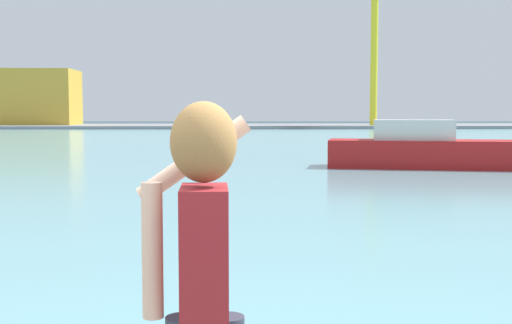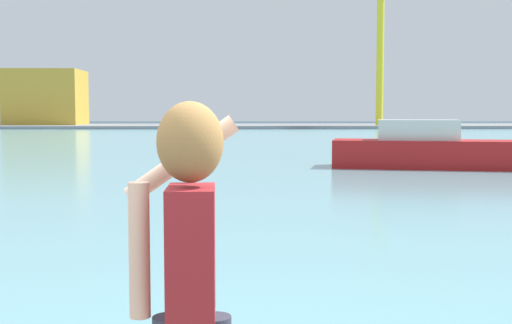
% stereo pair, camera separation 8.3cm
% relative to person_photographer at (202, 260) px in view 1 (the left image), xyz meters
% --- Properties ---
extents(ground_plane, '(220.00, 220.00, 0.00)m').
position_rel_person_photographer_xyz_m(ground_plane, '(0.05, 50.10, -1.59)').
color(ground_plane, '#334751').
extents(harbor_water, '(140.00, 100.00, 0.02)m').
position_rel_person_photographer_xyz_m(harbor_water, '(0.05, 52.10, -1.58)').
color(harbor_water, '#6BA8B2').
rests_on(harbor_water, ground_plane).
extents(far_shore_dock, '(140.00, 20.00, 0.43)m').
position_rel_person_photographer_xyz_m(far_shore_dock, '(0.05, 92.10, -1.38)').
color(far_shore_dock, gray).
rests_on(far_shore_dock, ground_plane).
extents(person_photographer, '(0.53, 0.55, 1.74)m').
position_rel_person_photographer_xyz_m(person_photographer, '(0.00, 0.00, 0.00)').
color(person_photographer, '#2D3342').
rests_on(person_photographer, quay_promenade).
extents(boat_moored, '(9.13, 4.08, 1.91)m').
position_rel_person_photographer_xyz_m(boat_moored, '(8.30, 22.34, -0.86)').
color(boat_moored, '#B21919').
rests_on(boat_moored, harbor_water).
extents(warehouse_left, '(10.57, 8.42, 8.05)m').
position_rel_person_photographer_xyz_m(warehouse_left, '(-28.07, 93.10, 2.86)').
color(warehouse_left, gold).
rests_on(warehouse_left, far_shore_dock).
extents(port_crane, '(11.19, 3.13, 19.71)m').
position_rel_person_photographer_xyz_m(port_crane, '(21.36, 86.93, 10.62)').
color(port_crane, yellow).
rests_on(port_crane, far_shore_dock).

